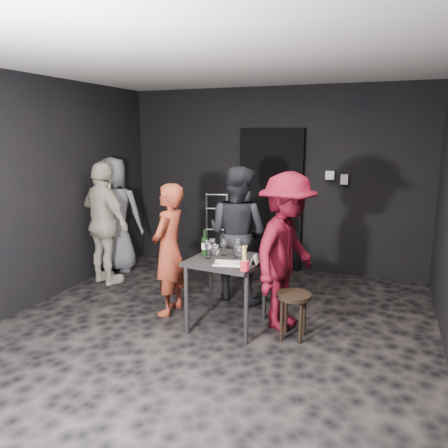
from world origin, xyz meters
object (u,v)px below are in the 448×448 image
at_px(tasting_table, 227,268).
at_px(wine_bottle, 205,246).
at_px(hand_truck, 216,252).
at_px(breadstick_cup, 245,259).
at_px(server_red, 169,250).
at_px(bystander_grey, 113,207).
at_px(bystander_cream, 104,217).
at_px(woman_black, 238,227).
at_px(stool, 294,303).
at_px(man_maroon, 287,244).

bearing_deg(tasting_table, wine_bottle, 176.35).
distance_m(hand_truck, breadstick_cup, 2.72).
bearing_deg(hand_truck, tasting_table, -81.98).
bearing_deg(server_red, bystander_grey, -128.02).
bearing_deg(tasting_table, bystander_cream, 160.49).
height_order(server_red, woman_black, woman_black).
distance_m(tasting_table, bystander_grey, 2.59).
bearing_deg(wine_bottle, hand_truck, 108.79).
height_order(server_red, bystander_cream, bystander_cream).
xyz_separation_m(tasting_table, stool, (0.72, -0.02, -0.28)).
bearing_deg(tasting_table, breadstick_cup, -46.55).
relative_size(hand_truck, wine_bottle, 3.98).
distance_m(server_red, bystander_cream, 1.45).
relative_size(hand_truck, breadstick_cup, 4.39).
height_order(hand_truck, man_maroon, man_maroon).
height_order(bystander_cream, bystander_grey, bystander_grey).
xyz_separation_m(tasting_table, server_red, (-0.74, 0.12, 0.09)).
height_order(hand_truck, stool, hand_truck).
xyz_separation_m(woman_black, bystander_cream, (-1.88, -0.10, 0.01)).
bearing_deg(bystander_grey, breadstick_cup, 131.00).
distance_m(hand_truck, bystander_cream, 1.85).
height_order(tasting_table, woman_black, woman_black).
relative_size(stool, wine_bottle, 1.65).
bearing_deg(tasting_table, hand_truck, 114.91).
bearing_deg(bystander_grey, woman_black, 150.97).
bearing_deg(breadstick_cup, man_maroon, 61.95).
bearing_deg(tasting_table, woman_black, 101.65).
height_order(tasting_table, stool, tasting_table).
xyz_separation_m(bystander_cream, wine_bottle, (1.79, -0.71, -0.06)).
bearing_deg(server_red, wine_bottle, 76.38).
bearing_deg(tasting_table, server_red, 170.71).
height_order(bystander_cream, breadstick_cup, bystander_cream).
bearing_deg(breadstick_cup, hand_truck, 117.86).
relative_size(server_red, wine_bottle, 5.22).
bearing_deg(bystander_grey, tasting_table, 133.50).
bearing_deg(woman_black, bystander_cream, 16.44).
relative_size(tasting_table, woman_black, 0.41).
xyz_separation_m(bystander_grey, wine_bottle, (1.99, -1.22, -0.11)).
xyz_separation_m(hand_truck, server_red, (0.20, -1.90, 0.53)).
distance_m(tasting_table, man_maroon, 0.67).
height_order(man_maroon, bystander_grey, bystander_grey).
distance_m(stool, man_maroon, 0.60).
bearing_deg(bystander_grey, man_maroon, 142.56).
xyz_separation_m(server_red, wine_bottle, (0.49, -0.11, 0.12)).
distance_m(wine_bottle, breadstick_cup, 0.64).
bearing_deg(hand_truck, man_maroon, -66.78).
relative_size(woman_black, breadstick_cup, 7.07).
height_order(stool, wine_bottle, wine_bottle).
xyz_separation_m(stool, wine_bottle, (-0.97, 0.04, 0.48)).
relative_size(man_maroon, breadstick_cup, 7.06).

